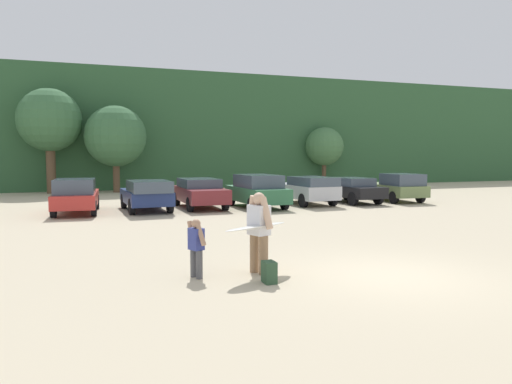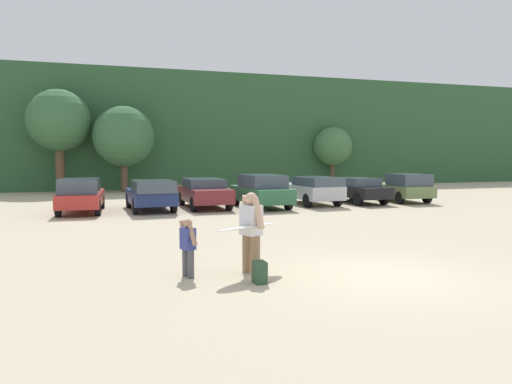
{
  "view_description": "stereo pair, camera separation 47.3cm",
  "coord_description": "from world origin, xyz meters",
  "px_view_note": "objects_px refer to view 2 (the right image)",
  "views": [
    {
      "loc": [
        -6.29,
        -8.7,
        2.64
      ],
      "look_at": [
        -0.67,
        6.86,
        1.34
      ],
      "focal_mm": 33.89,
      "sensor_mm": 36.0,
      "label": 1
    },
    {
      "loc": [
        -5.84,
        -8.85,
        2.64
      ],
      "look_at": [
        -0.67,
        6.86,
        1.34
      ],
      "focal_mm": 33.89,
      "sensor_mm": 36.0,
      "label": 2
    }
  ],
  "objects_px": {
    "parked_car_red": "(81,195)",
    "person_adult": "(251,228)",
    "backpack_dropped": "(260,272)",
    "parked_car_olive_green": "(402,187)",
    "parked_car_forest_green": "(261,190)",
    "parked_car_silver": "(312,189)",
    "person_child": "(188,244)",
    "parked_car_black": "(356,189)",
    "parked_car_maroon": "(204,192)",
    "surfboard_white": "(248,227)",
    "parked_car_navy": "(151,194)"
  },
  "relations": [
    {
      "from": "parked_car_red",
      "to": "person_child",
      "type": "bearing_deg",
      "value": -164.98
    },
    {
      "from": "parked_car_red",
      "to": "parked_car_forest_green",
      "type": "relative_size",
      "value": 1.03
    },
    {
      "from": "parked_car_navy",
      "to": "backpack_dropped",
      "type": "bearing_deg",
      "value": -179.22
    },
    {
      "from": "parked_car_maroon",
      "to": "parked_car_silver",
      "type": "bearing_deg",
      "value": -94.75
    },
    {
      "from": "person_adult",
      "to": "person_child",
      "type": "height_order",
      "value": "person_adult"
    },
    {
      "from": "parked_car_navy",
      "to": "surfboard_white",
      "type": "bearing_deg",
      "value": -179.01
    },
    {
      "from": "parked_car_red",
      "to": "person_adult",
      "type": "distance_m",
      "value": 13.46
    },
    {
      "from": "parked_car_silver",
      "to": "parked_car_olive_green",
      "type": "relative_size",
      "value": 0.99
    },
    {
      "from": "parked_car_black",
      "to": "surfboard_white",
      "type": "height_order",
      "value": "parked_car_black"
    },
    {
      "from": "parked_car_maroon",
      "to": "person_adult",
      "type": "relative_size",
      "value": 2.48
    },
    {
      "from": "parked_car_olive_green",
      "to": "person_child",
      "type": "relative_size",
      "value": 3.49
    },
    {
      "from": "parked_car_black",
      "to": "person_child",
      "type": "bearing_deg",
      "value": 135.43
    },
    {
      "from": "parked_car_olive_green",
      "to": "person_adult",
      "type": "xyz_separation_m",
      "value": [
        -12.83,
        -12.78,
        0.22
      ]
    },
    {
      "from": "parked_car_silver",
      "to": "person_child",
      "type": "height_order",
      "value": "parked_car_silver"
    },
    {
      "from": "parked_car_navy",
      "to": "backpack_dropped",
      "type": "xyz_separation_m",
      "value": [
        0.78,
        -13.47,
        -0.58
      ]
    },
    {
      "from": "parked_car_maroon",
      "to": "person_child",
      "type": "bearing_deg",
      "value": 165.52
    },
    {
      "from": "parked_car_olive_green",
      "to": "backpack_dropped",
      "type": "bearing_deg",
      "value": 139.4
    },
    {
      "from": "parked_car_forest_green",
      "to": "parked_car_silver",
      "type": "distance_m",
      "value": 3.0
    },
    {
      "from": "parked_car_olive_green",
      "to": "person_child",
      "type": "distance_m",
      "value": 19.05
    },
    {
      "from": "parked_car_forest_green",
      "to": "parked_car_red",
      "type": "bearing_deg",
      "value": 83.55
    },
    {
      "from": "parked_car_red",
      "to": "surfboard_white",
      "type": "distance_m",
      "value": 13.48
    },
    {
      "from": "parked_car_red",
      "to": "parked_car_forest_green",
      "type": "height_order",
      "value": "parked_car_forest_green"
    },
    {
      "from": "parked_car_black",
      "to": "surfboard_white",
      "type": "bearing_deg",
      "value": 139.14
    },
    {
      "from": "parked_car_silver",
      "to": "person_child",
      "type": "bearing_deg",
      "value": 142.41
    },
    {
      "from": "parked_car_red",
      "to": "parked_car_maroon",
      "type": "xyz_separation_m",
      "value": [
        5.69,
        0.38,
        -0.03
      ]
    },
    {
      "from": "surfboard_white",
      "to": "backpack_dropped",
      "type": "bearing_deg",
      "value": 63.23
    },
    {
      "from": "parked_car_forest_green",
      "to": "parked_car_silver",
      "type": "bearing_deg",
      "value": -82.4
    },
    {
      "from": "parked_car_forest_green",
      "to": "backpack_dropped",
      "type": "xyz_separation_m",
      "value": [
        -4.53,
        -13.16,
        -0.63
      ]
    },
    {
      "from": "parked_car_silver",
      "to": "parked_car_black",
      "type": "height_order",
      "value": "parked_car_silver"
    },
    {
      "from": "parked_car_maroon",
      "to": "parked_car_navy",
      "type": "bearing_deg",
      "value": 102.1
    },
    {
      "from": "backpack_dropped",
      "to": "parked_car_olive_green",
      "type": "bearing_deg",
      "value": 46.5
    },
    {
      "from": "parked_car_red",
      "to": "parked_car_olive_green",
      "type": "bearing_deg",
      "value": -86.5
    },
    {
      "from": "parked_car_maroon",
      "to": "backpack_dropped",
      "type": "xyz_separation_m",
      "value": [
        -1.85,
        -14.08,
        -0.56
      ]
    },
    {
      "from": "parked_car_silver",
      "to": "surfboard_white",
      "type": "distance_m",
      "value": 14.93
    },
    {
      "from": "parked_car_olive_green",
      "to": "parked_car_black",
      "type": "bearing_deg",
      "value": 87.67
    },
    {
      "from": "parked_car_navy",
      "to": "parked_car_forest_green",
      "type": "relative_size",
      "value": 1.0
    },
    {
      "from": "parked_car_silver",
      "to": "backpack_dropped",
      "type": "relative_size",
      "value": 9.71
    },
    {
      "from": "person_child",
      "to": "parked_car_olive_green",
      "type": "bearing_deg",
      "value": -159.47
    },
    {
      "from": "parked_car_black",
      "to": "backpack_dropped",
      "type": "height_order",
      "value": "parked_car_black"
    },
    {
      "from": "person_child",
      "to": "backpack_dropped",
      "type": "height_order",
      "value": "person_child"
    },
    {
      "from": "parked_car_red",
      "to": "parked_car_silver",
      "type": "xyz_separation_m",
      "value": [
        11.32,
        0.01,
        0.01
      ]
    },
    {
      "from": "parked_car_olive_green",
      "to": "backpack_dropped",
      "type": "distance_m",
      "value": 18.77
    },
    {
      "from": "person_child",
      "to": "parked_car_red",
      "type": "bearing_deg",
      "value": -99.98
    },
    {
      "from": "parked_car_black",
      "to": "surfboard_white",
      "type": "distance_m",
      "value": 16.58
    },
    {
      "from": "parked_car_red",
      "to": "surfboard_white",
      "type": "xyz_separation_m",
      "value": [
        3.84,
        -12.92,
        0.25
      ]
    },
    {
      "from": "parked_car_silver",
      "to": "backpack_dropped",
      "type": "xyz_separation_m",
      "value": [
        -7.48,
        -13.7,
        -0.59
      ]
    },
    {
      "from": "parked_car_maroon",
      "to": "parked_car_olive_green",
      "type": "bearing_deg",
      "value": -93.38
    },
    {
      "from": "person_child",
      "to": "surfboard_white",
      "type": "height_order",
      "value": "person_child"
    },
    {
      "from": "person_child",
      "to": "person_adult",
      "type": "bearing_deg",
      "value": 154.63
    },
    {
      "from": "parked_car_maroon",
      "to": "parked_car_olive_green",
      "type": "relative_size",
      "value": 1.01
    }
  ]
}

